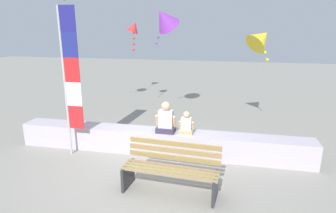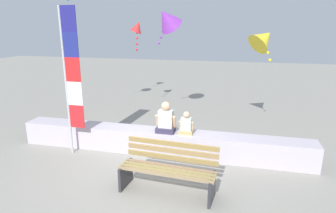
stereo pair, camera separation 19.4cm
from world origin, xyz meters
The scene contains 9 objects.
ground_plane centered at (0.00, 0.00, 0.00)m, with size 40.00×40.00×0.00m, color gray.
seawall_ledge centered at (0.00, 0.99, 0.28)m, with size 6.95×0.54×0.56m, color #B9AFBC.
park_bench centered at (0.58, -0.56, 0.42)m, with size 1.79×0.73×0.88m.
person_adult centered at (0.16, 0.94, 0.85)m, with size 0.47×0.35×0.72m.
person_child centered at (0.64, 0.94, 0.77)m, with size 0.34×0.25×0.52m.
flag_banner centered at (-1.92, 0.50, 1.89)m, with size 0.41×0.05×3.36m.
kite_yellow centered at (2.32, 3.14, 2.61)m, with size 1.01×0.98×0.99m.
kite_red centered at (-1.70, 4.39, 2.88)m, with size 0.58×0.68×0.99m.
kite_purple centered at (-0.42, 3.41, 3.14)m, with size 1.10×1.13×1.20m.
Camera 1 is at (1.51, -5.21, 2.94)m, focal length 30.83 mm.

